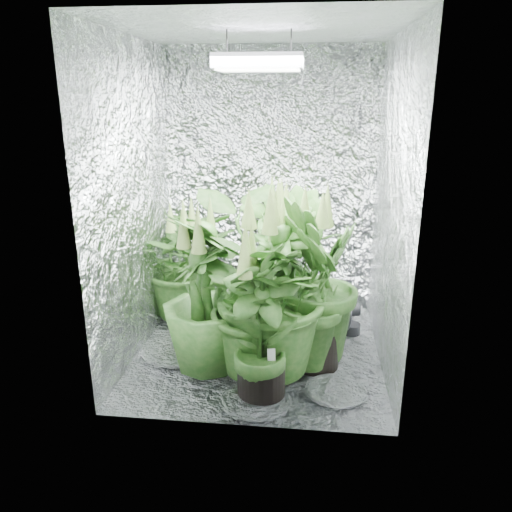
{
  "coord_description": "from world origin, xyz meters",
  "views": [
    {
      "loc": [
        0.32,
        -2.99,
        1.65
      ],
      "look_at": [
        -0.02,
        0.0,
        0.68
      ],
      "focal_mm": 35.0,
      "sensor_mm": 36.0,
      "label": 1
    }
  ],
  "objects_px": {
    "plant_e": "(263,290)",
    "plant_g": "(318,286)",
    "plant_f": "(261,324)",
    "circulation_fan": "(348,316)",
    "grow_lamp": "(259,62)",
    "plant_d": "(206,296)",
    "plant_a": "(185,263)",
    "plant_b": "(274,253)",
    "plant_c": "(287,270)",
    "plant_h": "(280,288)"
  },
  "relations": [
    {
      "from": "circulation_fan",
      "to": "plant_b",
      "type": "bearing_deg",
      "value": 137.48
    },
    {
      "from": "plant_c",
      "to": "grow_lamp",
      "type": "bearing_deg",
      "value": -132.17
    },
    {
      "from": "grow_lamp",
      "to": "plant_g",
      "type": "height_order",
      "value": "grow_lamp"
    },
    {
      "from": "grow_lamp",
      "to": "plant_h",
      "type": "relative_size",
      "value": 0.48
    },
    {
      "from": "plant_g",
      "to": "plant_h",
      "type": "bearing_deg",
      "value": 160.75
    },
    {
      "from": "grow_lamp",
      "to": "plant_b",
      "type": "bearing_deg",
      "value": 85.68
    },
    {
      "from": "plant_b",
      "to": "plant_c",
      "type": "bearing_deg",
      "value": -74.38
    },
    {
      "from": "plant_a",
      "to": "plant_d",
      "type": "distance_m",
      "value": 0.81
    },
    {
      "from": "grow_lamp",
      "to": "plant_g",
      "type": "bearing_deg",
      "value": -20.16
    },
    {
      "from": "plant_d",
      "to": "plant_e",
      "type": "relative_size",
      "value": 0.91
    },
    {
      "from": "plant_h",
      "to": "plant_a",
      "type": "bearing_deg",
      "value": 144.29
    },
    {
      "from": "plant_f",
      "to": "circulation_fan",
      "type": "relative_size",
      "value": 3.1
    },
    {
      "from": "plant_e",
      "to": "plant_g",
      "type": "bearing_deg",
      "value": 25.88
    },
    {
      "from": "plant_d",
      "to": "plant_g",
      "type": "xyz_separation_m",
      "value": [
        0.67,
        0.11,
        0.05
      ]
    },
    {
      "from": "plant_b",
      "to": "plant_e",
      "type": "xyz_separation_m",
      "value": [
        0.01,
        -0.94,
        0.07
      ]
    },
    {
      "from": "plant_a",
      "to": "plant_b",
      "type": "bearing_deg",
      "value": 13.27
    },
    {
      "from": "plant_d",
      "to": "plant_e",
      "type": "xyz_separation_m",
      "value": [
        0.35,
        -0.04,
        0.07
      ]
    },
    {
      "from": "plant_h",
      "to": "circulation_fan",
      "type": "bearing_deg",
      "value": 39.75
    },
    {
      "from": "plant_e",
      "to": "circulation_fan",
      "type": "bearing_deg",
      "value": 48.58
    },
    {
      "from": "plant_f",
      "to": "plant_h",
      "type": "bearing_deg",
      "value": 81.9
    },
    {
      "from": "plant_e",
      "to": "plant_g",
      "type": "distance_m",
      "value": 0.36
    },
    {
      "from": "plant_c",
      "to": "plant_e",
      "type": "bearing_deg",
      "value": -103.19
    },
    {
      "from": "plant_g",
      "to": "plant_d",
      "type": "bearing_deg",
      "value": -170.43
    },
    {
      "from": "plant_b",
      "to": "plant_d",
      "type": "bearing_deg",
      "value": -110.77
    },
    {
      "from": "grow_lamp",
      "to": "plant_g",
      "type": "xyz_separation_m",
      "value": [
        0.38,
        -0.14,
        -1.28
      ]
    },
    {
      "from": "plant_g",
      "to": "plant_h",
      "type": "xyz_separation_m",
      "value": [
        -0.24,
        0.08,
        -0.06
      ]
    },
    {
      "from": "plant_e",
      "to": "circulation_fan",
      "type": "xyz_separation_m",
      "value": [
        0.56,
        0.63,
        -0.42
      ]
    },
    {
      "from": "plant_c",
      "to": "plant_h",
      "type": "bearing_deg",
      "value": -96.33
    },
    {
      "from": "plant_a",
      "to": "plant_f",
      "type": "height_order",
      "value": "plant_f"
    },
    {
      "from": "plant_h",
      "to": "circulation_fan",
      "type": "xyz_separation_m",
      "value": [
        0.47,
        0.39,
        -0.34
      ]
    },
    {
      "from": "plant_a",
      "to": "plant_b",
      "type": "height_order",
      "value": "plant_b"
    },
    {
      "from": "plant_b",
      "to": "circulation_fan",
      "type": "height_order",
      "value": "plant_b"
    },
    {
      "from": "plant_f",
      "to": "circulation_fan",
      "type": "height_order",
      "value": "plant_f"
    },
    {
      "from": "plant_f",
      "to": "plant_g",
      "type": "relative_size",
      "value": 0.88
    },
    {
      "from": "plant_b",
      "to": "plant_g",
      "type": "distance_m",
      "value": 0.85
    },
    {
      "from": "plant_a",
      "to": "circulation_fan",
      "type": "height_order",
      "value": "plant_a"
    },
    {
      "from": "plant_g",
      "to": "plant_c",
      "type": "bearing_deg",
      "value": 122.19
    },
    {
      "from": "plant_c",
      "to": "plant_d",
      "type": "relative_size",
      "value": 1.05
    },
    {
      "from": "plant_d",
      "to": "circulation_fan",
      "type": "height_order",
      "value": "plant_d"
    },
    {
      "from": "plant_c",
      "to": "plant_d",
      "type": "xyz_separation_m",
      "value": [
        -0.46,
        -0.45,
        -0.03
      ]
    },
    {
      "from": "plant_e",
      "to": "plant_a",
      "type": "bearing_deg",
      "value": 130.48
    },
    {
      "from": "circulation_fan",
      "to": "plant_a",
      "type": "bearing_deg",
      "value": 158.93
    },
    {
      "from": "plant_b",
      "to": "plant_h",
      "type": "height_order",
      "value": "plant_b"
    },
    {
      "from": "plant_g",
      "to": "plant_h",
      "type": "distance_m",
      "value": 0.26
    },
    {
      "from": "plant_e",
      "to": "plant_f",
      "type": "height_order",
      "value": "plant_e"
    },
    {
      "from": "plant_b",
      "to": "plant_f",
      "type": "relative_size",
      "value": 1.04
    },
    {
      "from": "grow_lamp",
      "to": "plant_d",
      "type": "bearing_deg",
      "value": -138.84
    },
    {
      "from": "plant_c",
      "to": "circulation_fan",
      "type": "relative_size",
      "value": 3.42
    },
    {
      "from": "plant_c",
      "to": "circulation_fan",
      "type": "distance_m",
      "value": 0.6
    },
    {
      "from": "plant_f",
      "to": "plant_e",
      "type": "bearing_deg",
      "value": 93.79
    }
  ]
}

